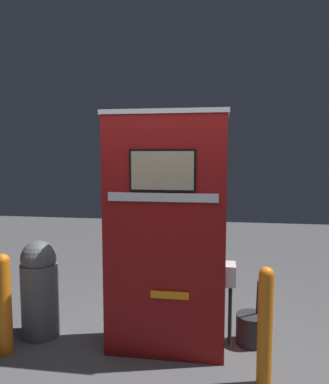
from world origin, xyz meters
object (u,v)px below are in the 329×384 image
(gas_pump, at_px, (167,233))
(squeegee_bucket, at_px, (252,329))
(safety_bollard, at_px, (265,324))
(safety_bollard_far, at_px, (4,302))
(trash_bin, at_px, (40,287))

(gas_pump, xyz_separation_m, squeegee_bucket, (0.80, 0.21, -0.95))
(safety_bollard, bearing_deg, safety_bollard_far, 176.61)
(safety_bollard, relative_size, squeegee_bucket, 1.51)
(gas_pump, bearing_deg, trash_bin, 177.76)
(safety_bollard, bearing_deg, gas_pump, 151.69)
(safety_bollard, xyz_separation_m, squeegee_bucket, (-0.04, 0.66, -0.36))
(safety_bollard, distance_m, squeegee_bucket, 0.75)
(gas_pump, relative_size, squeegee_bucket, 3.45)
(trash_bin, xyz_separation_m, safety_bollard_far, (-0.15, -0.37, -0.01))
(safety_bollard, bearing_deg, squeegee_bucket, 93.76)
(safety_bollard_far, bearing_deg, trash_bin, 67.50)
(trash_bin, bearing_deg, safety_bollard_far, -112.50)
(safety_bollard, relative_size, trash_bin, 0.99)
(safety_bollard_far, height_order, squeegee_bucket, safety_bollard_far)
(safety_bollard, height_order, squeegee_bucket, safety_bollard)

